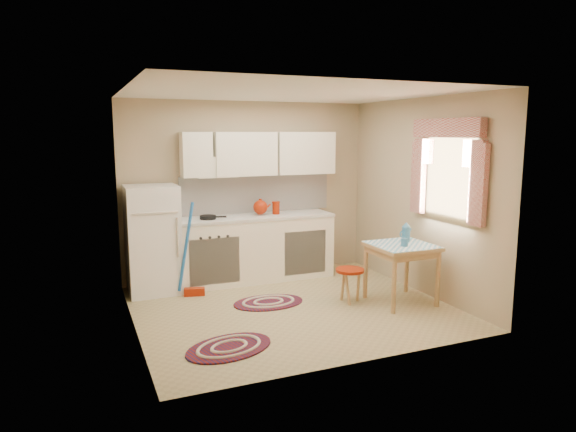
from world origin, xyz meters
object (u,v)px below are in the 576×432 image
object	(u,v)px
stool	(350,286)
base_cabinets	(253,249)
fridge	(153,240)
table	(401,274)

from	to	relation	value
stool	base_cabinets	bearing A→B (deg)	119.02
fridge	table	size ratio (longest dim) A/B	1.94
base_cabinets	stool	xyz separation A→B (m)	(0.77, -1.39, -0.23)
fridge	table	bearing A→B (deg)	-30.08
table	stool	bearing A→B (deg)	157.58
fridge	base_cabinets	xyz separation A→B (m)	(1.38, 0.05, -0.26)
base_cabinets	stool	bearing A→B (deg)	-60.98
base_cabinets	fridge	bearing A→B (deg)	-177.92
fridge	base_cabinets	world-z (taller)	fridge
base_cabinets	table	bearing A→B (deg)	-50.39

